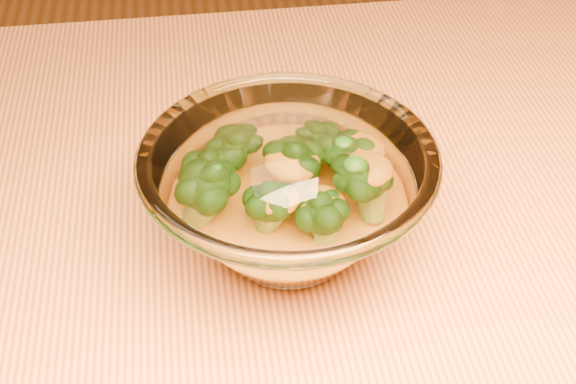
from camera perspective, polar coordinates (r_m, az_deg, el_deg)
The scene contains 3 objects.
glass_bowl at distance 0.54m, azimuth 0.00°, elevation -0.35°, with size 0.20×0.20×0.09m.
cheese_sauce at distance 0.55m, azimuth -0.00°, elevation -1.81°, with size 0.11×0.11×0.03m, color orange.
broccoli_heap at distance 0.53m, azimuth 0.00°, elevation 0.68°, with size 0.14×0.11×0.06m.
Camera 1 is at (-0.01, -0.35, 1.15)m, focal length 50.00 mm.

